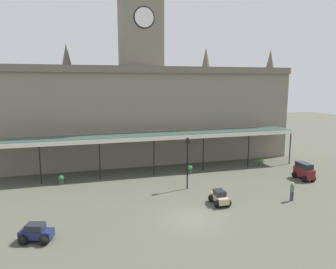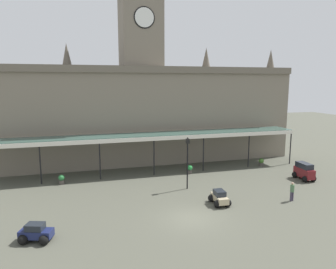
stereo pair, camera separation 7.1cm
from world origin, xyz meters
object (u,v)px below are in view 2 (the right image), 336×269
pedestrian_near_entrance (292,191)px  victorian_lamppost (187,157)px  planter_near_kerb (62,179)px  planter_forecourt_centre (261,162)px  car_maroon_van (304,172)px  car_beige_sedan (220,198)px  car_navy_sedan (36,234)px  planter_by_canopy (190,169)px

pedestrian_near_entrance → victorian_lamppost: (-7.58, 5.50, 2.19)m
victorian_lamppost → planter_near_kerb: size_ratio=5.21×
pedestrian_near_entrance → planter_forecourt_centre: pedestrian_near_entrance is taller
planter_forecourt_centre → planter_near_kerb: same height
pedestrian_near_entrance → planter_near_kerb: size_ratio=1.74×
car_maroon_van → car_beige_sedan: size_ratio=1.17×
car_navy_sedan → planter_near_kerb: bearing=84.7°
car_maroon_van → victorian_lamppost: (-12.77, 0.59, 2.29)m
car_maroon_van → car_beige_sedan: (-11.48, -3.87, -0.30)m
car_beige_sedan → planter_forecourt_centre: size_ratio=2.18×
planter_near_kerb → planter_forecourt_centre: bearing=1.4°
planter_by_canopy → victorian_lamppost: bearing=-112.7°
car_navy_sedan → planter_by_canopy: 18.86m
car_maroon_van → planter_forecourt_centre: (-1.34, 5.95, -0.32)m
car_beige_sedan → planter_forecourt_centre: bearing=44.1°
car_beige_sedan → pedestrian_near_entrance: size_ratio=1.26×
car_navy_sedan → victorian_lamppost: 14.75m
victorian_lamppost → planter_forecourt_centre: 12.90m
car_beige_sedan → planter_by_canopy: car_beige_sedan is taller
pedestrian_near_entrance → planter_by_canopy: size_ratio=1.74×
victorian_lamppost → planter_by_canopy: 5.81m
victorian_lamppost → planter_forecourt_centre: (11.43, 5.37, -2.61)m
victorian_lamppost → planter_by_canopy: (2.00, 4.79, -2.61)m
car_navy_sedan → planter_near_kerb: (1.10, 11.80, -0.01)m
car_maroon_van → car_beige_sedan: bearing=-161.4°
planter_forecourt_centre → planter_near_kerb: bearing=-178.6°
car_beige_sedan → car_maroon_van: bearing=18.6°
victorian_lamppost → car_maroon_van: bearing=-2.6°
car_beige_sedan → car_navy_sedan: bearing=-169.8°
victorian_lamppost → planter_near_kerb: 12.85m
car_navy_sedan → car_maroon_van: 26.29m
car_maroon_van → planter_by_canopy: size_ratio=2.55×
pedestrian_near_entrance → planter_forecourt_centre: bearing=70.5°
car_beige_sedan → planter_by_canopy: 9.28m
planter_by_canopy → planter_near_kerb: bearing=179.9°
planter_forecourt_centre → pedestrian_near_entrance: bearing=-109.5°
planter_near_kerb → car_navy_sedan: bearing=-95.3°
pedestrian_near_entrance → planter_by_canopy: 11.72m
victorian_lamppost → planter_forecourt_centre: size_ratio=5.21×
victorian_lamppost → planter_by_canopy: bearing=67.3°
car_maroon_van → planter_forecourt_centre: size_ratio=2.55×
car_navy_sedan → planter_by_canopy: car_navy_sedan is taller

